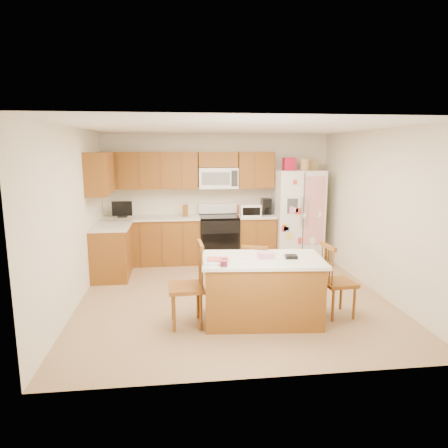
{
  "coord_description": "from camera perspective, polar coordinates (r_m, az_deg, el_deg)",
  "views": [
    {
      "loc": [
        -0.81,
        -5.73,
        2.19
      ],
      "look_at": [
        -0.08,
        0.35,
        1.05
      ],
      "focal_mm": 32.0,
      "sensor_mm": 36.0,
      "label": 1
    }
  ],
  "objects": [
    {
      "name": "windsor_chair_back",
      "position": [
        5.78,
        4.52,
        -7.34
      ],
      "size": [
        0.48,
        0.47,
        0.88
      ],
      "color": "brown",
      "rests_on": "ground"
    },
    {
      "name": "windsor_chair_right",
      "position": [
        5.55,
        15.74,
        -7.99
      ],
      "size": [
        0.45,
        0.46,
        0.98
      ],
      "color": "brown",
      "rests_on": "ground"
    },
    {
      "name": "ground",
      "position": [
        6.19,
        1.17,
        -10.18
      ],
      "size": [
        4.5,
        4.5,
        0.0
      ],
      "primitive_type": "plane",
      "color": "#A37854",
      "rests_on": "ground"
    },
    {
      "name": "cabinetry",
      "position": [
        7.63,
        -8.0,
        0.83
      ],
      "size": [
        3.36,
        1.56,
        2.15
      ],
      "color": "brown",
      "rests_on": "ground"
    },
    {
      "name": "room_shell",
      "position": [
        5.84,
        1.23,
        3.17
      ],
      "size": [
        4.6,
        4.6,
        2.52
      ],
      "color": "beige",
      "rests_on": "ground"
    },
    {
      "name": "windsor_chair_left",
      "position": [
        5.08,
        -5.12,
        -8.89
      ],
      "size": [
        0.46,
        0.48,
        1.07
      ],
      "color": "brown",
      "rests_on": "ground"
    },
    {
      "name": "island",
      "position": [
        5.24,
        5.45,
        -9.23
      ],
      "size": [
        1.6,
        1.02,
        0.93
      ],
      "color": "brown",
      "rests_on": "ground"
    },
    {
      "name": "refrigerator",
      "position": [
        8.07,
        10.45,
        1.33
      ],
      "size": [
        0.9,
        0.79,
        2.04
      ],
      "color": "white",
      "rests_on": "ground"
    },
    {
      "name": "stove",
      "position": [
        7.9,
        -0.76,
        -1.99
      ],
      "size": [
        0.76,
        0.65,
        1.13
      ],
      "color": "black",
      "rests_on": "ground"
    }
  ]
}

